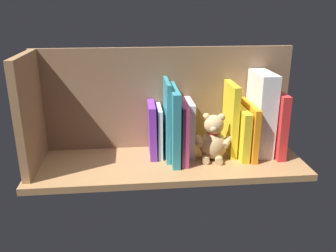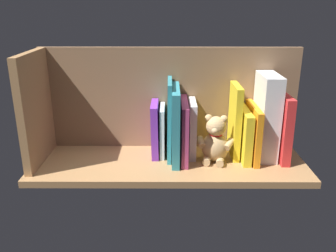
# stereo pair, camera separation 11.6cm
# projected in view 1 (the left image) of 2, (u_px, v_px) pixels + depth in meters

# --- Properties ---
(ground_plane) EXTENTS (0.90, 0.31, 0.02)m
(ground_plane) POSITION_uv_depth(u_px,v_px,m) (168.00, 163.00, 1.20)
(ground_plane) COLOR #A87A4C
(shelf_back_panel) EXTENTS (0.90, 0.02, 0.36)m
(shelf_back_panel) POSITION_uv_depth(u_px,v_px,m) (164.00, 98.00, 1.26)
(shelf_back_panel) COLOR #8A6748
(shelf_back_panel) RESTS_ON ground_plane
(shelf_side_divider) EXTENTS (0.02, 0.25, 0.36)m
(shelf_side_divider) POSITION_uv_depth(u_px,v_px,m) (29.00, 113.00, 1.10)
(shelf_side_divider) COLOR #A87A4C
(shelf_side_divider) RESTS_ON ground_plane
(book_0) EXTENTS (0.03, 0.17, 0.22)m
(book_0) POSITION_uv_depth(u_px,v_px,m) (275.00, 122.00, 1.23)
(book_0) COLOR red
(book_0) RESTS_ON ground_plane
(dictionary_thick_white) EXTENTS (0.06, 0.15, 0.28)m
(dictionary_thick_white) POSITION_uv_depth(u_px,v_px,m) (261.00, 113.00, 1.22)
(dictionary_thick_white) COLOR white
(dictionary_thick_white) RESTS_ON ground_plane
(book_1) EXTENTS (0.02, 0.18, 0.18)m
(book_1) POSITION_uv_depth(u_px,v_px,m) (248.00, 129.00, 1.22)
(book_1) COLOR orange
(book_1) RESTS_ON ground_plane
(book_2) EXTENTS (0.03, 0.18, 0.17)m
(book_2) POSITION_uv_depth(u_px,v_px,m) (240.00, 131.00, 1.22)
(book_2) COLOR yellow
(book_2) RESTS_ON ground_plane
(book_3) EXTENTS (0.02, 0.14, 0.25)m
(book_3) POSITION_uv_depth(u_px,v_px,m) (230.00, 119.00, 1.22)
(book_3) COLOR yellow
(book_3) RESTS_ON ground_plane
(teddy_bear) EXTENTS (0.13, 0.11, 0.16)m
(teddy_bear) POSITION_uv_depth(u_px,v_px,m) (213.00, 139.00, 1.19)
(teddy_bear) COLOR tan
(teddy_bear) RESTS_ON ground_plane
(book_4) EXTENTS (0.02, 0.13, 0.19)m
(book_4) POSITION_uv_depth(u_px,v_px,m) (189.00, 128.00, 1.22)
(book_4) COLOR silver
(book_4) RESTS_ON ground_plane
(book_5) EXTENTS (0.02, 0.19, 0.20)m
(book_5) POSITION_uv_depth(u_px,v_px,m) (182.00, 130.00, 1.19)
(book_5) COLOR #B23F72
(book_5) RESTS_ON ground_plane
(book_6) EXTENTS (0.02, 0.20, 0.24)m
(book_6) POSITION_uv_depth(u_px,v_px,m) (173.00, 124.00, 1.18)
(book_6) COLOR teal
(book_6) RESTS_ON ground_plane
(book_7) EXTENTS (0.02, 0.16, 0.26)m
(book_7) POSITION_uv_depth(u_px,v_px,m) (165.00, 119.00, 1.19)
(book_7) COLOR teal
(book_7) RESTS_ON ground_plane
(book_8) EXTENTS (0.01, 0.12, 0.17)m
(book_8) POSITION_uv_depth(u_px,v_px,m) (159.00, 131.00, 1.22)
(book_8) COLOR silver
(book_8) RESTS_ON ground_plane
(book_9) EXTENTS (0.03, 0.13, 0.18)m
(book_9) POSITION_uv_depth(u_px,v_px,m) (152.00, 130.00, 1.21)
(book_9) COLOR purple
(book_9) RESTS_ON ground_plane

